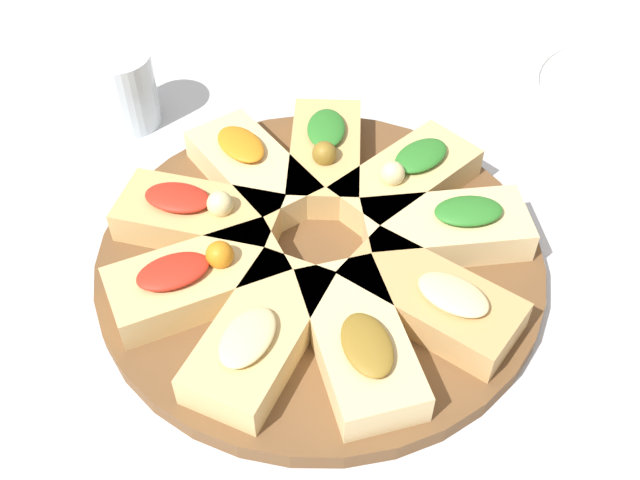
# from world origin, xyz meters

# --- Properties ---
(ground_plane) EXTENTS (3.00, 3.00, 0.00)m
(ground_plane) POSITION_xyz_m (0.00, 0.00, 0.00)
(ground_plane) COLOR silver
(serving_board) EXTENTS (0.41, 0.41, 0.02)m
(serving_board) POSITION_xyz_m (0.00, 0.00, 0.01)
(serving_board) COLOR brown
(serving_board) RESTS_ON ground_plane
(focaccia_slice_0) EXTENTS (0.14, 0.17, 0.05)m
(focaccia_slice_0) POSITION_xyz_m (0.06, 0.10, 0.04)
(focaccia_slice_0) COLOR tan
(focaccia_slice_0) RESTS_ON serving_board
(focaccia_slice_1) EXTENTS (0.09, 0.16, 0.04)m
(focaccia_slice_1) POSITION_xyz_m (-0.02, 0.12, 0.04)
(focaccia_slice_1) COLOR #E5C689
(focaccia_slice_1) RESTS_ON serving_board
(focaccia_slice_2) EXTENTS (0.16, 0.15, 0.05)m
(focaccia_slice_2) POSITION_xyz_m (-0.09, 0.08, 0.04)
(focaccia_slice_2) COLOR tan
(focaccia_slice_2) RESTS_ON serving_board
(focaccia_slice_3) EXTENTS (0.16, 0.08, 0.05)m
(focaccia_slice_3) POSITION_xyz_m (-0.12, 0.01, 0.04)
(focaccia_slice_3) COLOR #DBB775
(focaccia_slice_3) RESTS_ON serving_board
(focaccia_slice_4) EXTENTS (0.16, 0.15, 0.04)m
(focaccia_slice_4) POSITION_xyz_m (-0.09, -0.07, 0.04)
(focaccia_slice_4) COLOR #DBB775
(focaccia_slice_4) RESTS_ON serving_board
(focaccia_slice_5) EXTENTS (0.10, 0.16, 0.04)m
(focaccia_slice_5) POSITION_xyz_m (-0.02, -0.12, 0.04)
(focaccia_slice_5) COLOR #E5C689
(focaccia_slice_5) RESTS_ON serving_board
(focaccia_slice_6) EXTENTS (0.13, 0.17, 0.04)m
(focaccia_slice_6) POSITION_xyz_m (0.05, -0.11, 0.04)
(focaccia_slice_6) COLOR tan
(focaccia_slice_6) RESTS_ON serving_board
(focaccia_slice_7) EXTENTS (0.17, 0.12, 0.04)m
(focaccia_slice_7) POSITION_xyz_m (0.11, -0.04, 0.04)
(focaccia_slice_7) COLOR #E5C689
(focaccia_slice_7) RESTS_ON serving_board
(focaccia_slice_8) EXTENTS (0.16, 0.11, 0.05)m
(focaccia_slice_8) POSITION_xyz_m (0.11, 0.03, 0.04)
(focaccia_slice_8) COLOR #DBB775
(focaccia_slice_8) RESTS_ON serving_board
(plate_right) EXTENTS (0.24, 0.24, 0.02)m
(plate_right) POSITION_xyz_m (0.45, 0.06, 0.01)
(plate_right) COLOR white
(plate_right) RESTS_ON ground_plane
(water_glass) EXTENTS (0.07, 0.07, 0.09)m
(water_glass) POSITION_xyz_m (-0.09, 0.29, 0.04)
(water_glass) COLOR silver
(water_glass) RESTS_ON ground_plane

